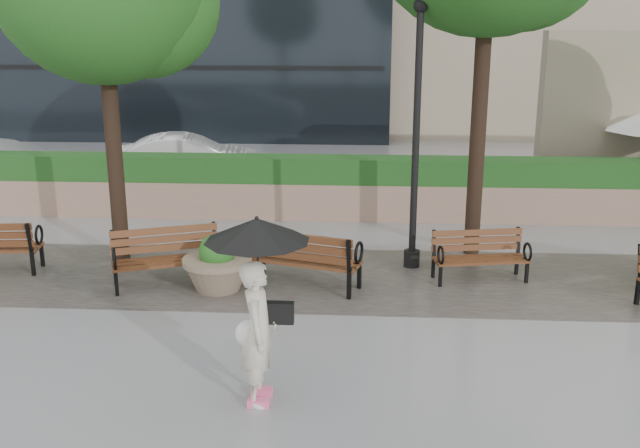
# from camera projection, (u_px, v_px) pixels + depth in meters

# --- Properties ---
(ground) EXTENTS (100.00, 100.00, 0.00)m
(ground) POSITION_uv_depth(u_px,v_px,m) (353.00, 359.00, 9.09)
(ground) COLOR gray
(ground) RESTS_ON ground
(cobble_strip) EXTENTS (28.00, 3.20, 0.01)m
(cobble_strip) POSITION_uv_depth(u_px,v_px,m) (356.00, 278.00, 11.97)
(cobble_strip) COLOR #383330
(cobble_strip) RESTS_ON ground
(hedge_wall) EXTENTS (24.00, 0.80, 1.35)m
(hedge_wall) POSITION_uv_depth(u_px,v_px,m) (359.00, 188.00, 15.64)
(hedge_wall) COLOR #9B7764
(hedge_wall) RESTS_ON ground
(asphalt_street) EXTENTS (40.00, 7.00, 0.00)m
(asphalt_street) POSITION_uv_depth(u_px,v_px,m) (360.00, 180.00, 19.66)
(asphalt_street) COLOR black
(asphalt_street) RESTS_ON ground
(bench_1) EXTENTS (1.85, 1.26, 0.93)m
(bench_1) POSITION_uv_depth(u_px,v_px,m) (168.00, 269.00, 11.60)
(bench_1) COLOR #582F19
(bench_1) RESTS_ON ground
(bench_2) EXTENTS (1.93, 1.23, 0.97)m
(bench_2) POSITION_uv_depth(u_px,v_px,m) (304.00, 270.00, 11.51)
(bench_2) COLOR #582F19
(bench_2) RESTS_ON ground
(bench_3) EXTENTS (1.62, 0.88, 0.83)m
(bench_3) POSITION_uv_depth(u_px,v_px,m) (480.00, 267.00, 11.83)
(bench_3) COLOR #582F19
(bench_3) RESTS_ON ground
(planter_left) EXTENTS (1.11, 1.11, 0.93)m
(planter_left) POSITION_uv_depth(u_px,v_px,m) (218.00, 268.00, 11.38)
(planter_left) COLOR #7F6B56
(planter_left) RESTS_ON ground
(lamppost) EXTENTS (0.28, 0.28, 4.53)m
(lamppost) POSITION_uv_depth(u_px,v_px,m) (415.00, 154.00, 12.04)
(lamppost) COLOR black
(lamppost) RESTS_ON ground
(car_left) EXTENTS (4.51, 2.53, 1.24)m
(car_left) POSITION_uv_depth(u_px,v_px,m) (3.00, 164.00, 18.66)
(car_left) COLOR silver
(car_left) RESTS_ON ground
(car_right) EXTENTS (4.11, 2.08, 1.29)m
(car_right) POSITION_uv_depth(u_px,v_px,m) (188.00, 158.00, 19.27)
(car_right) COLOR silver
(car_right) RESTS_ON ground
(pedestrian) EXTENTS (1.15, 1.15, 2.12)m
(pedestrian) POSITION_uv_depth(u_px,v_px,m) (258.00, 293.00, 7.77)
(pedestrian) COLOR beige
(pedestrian) RESTS_ON ground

